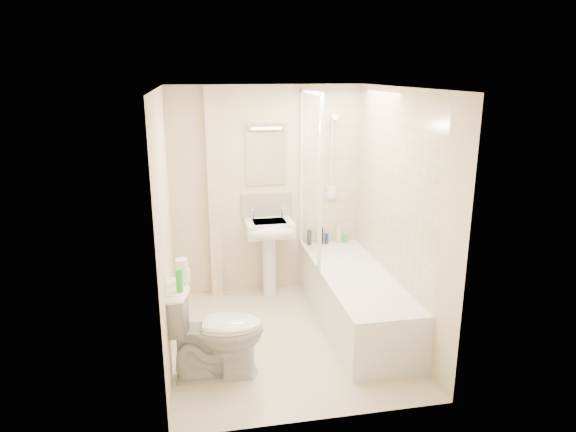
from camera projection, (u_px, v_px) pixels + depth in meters
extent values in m
plane|color=beige|center=(287.00, 338.00, 5.06)|extent=(2.50, 2.50, 0.00)
cube|color=beige|center=(267.00, 191.00, 5.91)|extent=(2.20, 0.02, 2.40)
cube|color=beige|center=(165.00, 228.00, 4.53)|extent=(0.02, 2.50, 2.40)
cube|color=beige|center=(400.00, 216.00, 4.93)|extent=(0.02, 2.50, 2.40)
cube|color=white|center=(287.00, 88.00, 4.40)|extent=(2.20, 2.50, 0.02)
cube|color=beige|center=(331.00, 170.00, 5.97)|extent=(0.70, 0.01, 1.75)
cube|color=beige|center=(392.00, 188.00, 5.06)|extent=(0.01, 2.10, 1.75)
cube|color=beige|center=(213.00, 195.00, 5.74)|extent=(0.12, 0.12, 2.40)
cube|color=beige|center=(267.00, 206.00, 5.95)|extent=(0.60, 0.02, 0.30)
cube|color=white|center=(266.00, 159.00, 5.80)|extent=(0.46, 0.01, 0.60)
cube|color=silver|center=(266.00, 126.00, 5.67)|extent=(0.42, 0.07, 0.07)
cube|color=white|center=(355.00, 298.00, 5.31)|extent=(0.70, 2.10, 0.55)
cube|color=white|center=(356.00, 278.00, 5.25)|extent=(0.56, 1.96, 0.05)
cube|color=white|center=(310.00, 177.00, 5.49)|extent=(0.01, 0.90, 1.80)
cube|color=white|center=(302.00, 169.00, 5.90)|extent=(0.04, 0.04, 1.80)
cube|color=white|center=(321.00, 185.00, 5.07)|extent=(0.04, 0.04, 1.80)
cube|color=white|center=(311.00, 92.00, 5.25)|extent=(0.04, 0.90, 0.04)
cube|color=white|center=(309.00, 254.00, 5.73)|extent=(0.04, 0.90, 0.03)
cylinder|color=white|center=(332.00, 160.00, 5.92)|extent=(0.02, 0.02, 0.90)
cylinder|color=white|center=(331.00, 198.00, 6.04)|extent=(0.05, 0.05, 0.02)
cylinder|color=white|center=(332.00, 120.00, 5.80)|extent=(0.05, 0.05, 0.02)
cylinder|color=white|center=(334.00, 118.00, 5.73)|extent=(0.08, 0.11, 0.11)
cube|color=white|center=(331.00, 192.00, 6.02)|extent=(0.10, 0.05, 0.14)
cylinder|color=white|center=(331.00, 156.00, 5.88)|extent=(0.01, 0.13, 0.84)
cylinder|color=white|center=(269.00, 265.00, 5.98)|extent=(0.15, 0.15, 0.72)
cube|color=white|center=(269.00, 228.00, 5.83)|extent=(0.53, 0.41, 0.16)
ellipsoid|color=white|center=(272.00, 233.00, 5.67)|extent=(0.53, 0.23, 0.16)
cube|color=silver|center=(269.00, 223.00, 5.81)|extent=(0.37, 0.27, 0.04)
cylinder|color=white|center=(253.00, 215.00, 5.86)|extent=(0.03, 0.03, 0.10)
cylinder|color=white|center=(283.00, 214.00, 5.92)|extent=(0.03, 0.03, 0.10)
sphere|color=white|center=(253.00, 210.00, 5.85)|extent=(0.04, 0.04, 0.04)
sphere|color=white|center=(283.00, 209.00, 5.91)|extent=(0.04, 0.04, 0.04)
cylinder|color=black|center=(309.00, 237.00, 6.07)|extent=(0.05, 0.05, 0.18)
cylinder|color=white|center=(319.00, 237.00, 6.09)|extent=(0.05, 0.05, 0.17)
cylinder|color=black|center=(320.00, 236.00, 6.09)|extent=(0.07, 0.07, 0.20)
cylinder|color=navy|center=(327.00, 239.00, 6.11)|extent=(0.05, 0.05, 0.13)
cylinder|color=beige|center=(338.00, 235.00, 6.13)|extent=(0.05, 0.05, 0.19)
cylinder|color=silver|center=(339.00, 237.00, 6.14)|extent=(0.05, 0.05, 0.15)
cylinder|color=green|center=(345.00, 239.00, 6.16)|extent=(0.06, 0.06, 0.10)
imported|color=white|center=(215.00, 330.00, 4.36)|extent=(0.59, 0.89, 0.84)
cylinder|color=white|center=(184.00, 275.00, 4.29)|extent=(0.10, 0.10, 0.11)
cylinder|color=white|center=(182.00, 265.00, 4.23)|extent=(0.10, 0.10, 0.10)
cylinder|color=green|center=(179.00, 280.00, 4.09)|extent=(0.05, 0.05, 0.19)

